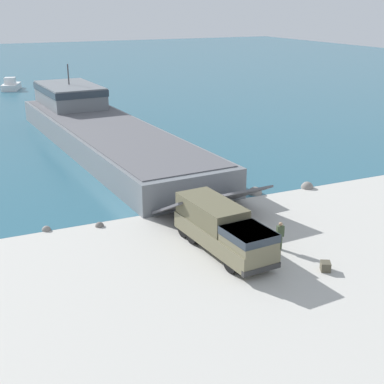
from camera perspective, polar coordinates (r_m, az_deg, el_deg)
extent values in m
plane|color=#B7B5AD|center=(35.37, 2.30, -4.00)|extent=(240.00, 240.00, 0.00)
cube|color=#285B70|center=(124.84, -18.21, 12.09)|extent=(240.00, 180.00, 0.01)
cube|color=slate|center=(55.11, -8.96, 5.72)|extent=(10.77, 38.05, 2.38)
cube|color=#56565B|center=(54.83, -9.02, 6.97)|extent=(9.99, 36.51, 0.08)
cube|color=slate|center=(66.86, -12.90, 10.04)|extent=(6.59, 10.87, 2.55)
cube|color=#28333D|center=(66.75, -12.95, 10.66)|extent=(6.77, 10.98, 0.76)
cylinder|color=#3F3F42|center=(66.52, -13.07, 12.14)|extent=(0.16, 0.16, 2.40)
cube|color=#56565B|center=(36.79, 2.10, -0.84)|extent=(7.50, 4.70, 2.26)
cube|color=#6B664C|center=(32.00, 3.32, -4.79)|extent=(3.03, 8.09, 1.05)
cube|color=#6B664C|center=(29.64, 6.08, -4.88)|extent=(2.47, 2.86, 0.90)
cube|color=#28333D|center=(29.55, 6.09, -4.48)|extent=(2.54, 2.90, 0.45)
cube|color=brown|center=(32.59, 2.09, -2.06)|extent=(2.70, 5.20, 1.31)
cube|color=#2D2D2D|center=(29.31, 7.42, -8.16)|extent=(2.47, 0.43, 0.32)
cylinder|color=black|center=(30.82, 7.32, -6.54)|extent=(0.51, 1.33, 1.30)
cylinder|color=black|center=(29.80, 4.27, -7.39)|extent=(0.51, 1.33, 1.30)
cylinder|color=black|center=(34.07, 2.97, -3.77)|extent=(0.51, 1.33, 1.30)
cylinder|color=black|center=(33.15, 0.11, -4.43)|extent=(0.51, 1.33, 1.30)
cylinder|color=black|center=(34.93, 2.01, -3.15)|extent=(0.51, 1.33, 1.30)
cylinder|color=black|center=(34.04, -0.80, -3.77)|extent=(0.51, 1.33, 1.30)
cylinder|color=#3D4C33|center=(32.88, 9.47, -5.34)|extent=(0.14, 0.14, 0.86)
cylinder|color=#3D4C33|center=(32.82, 9.18, -5.38)|extent=(0.14, 0.14, 0.86)
cube|color=#3D4C33|center=(32.54, 9.40, -4.13)|extent=(0.48, 0.33, 0.68)
sphere|color=tan|center=(32.36, 9.44, -3.39)|extent=(0.23, 0.23, 0.23)
cube|color=#2D7060|center=(85.68, -13.36, 9.79)|extent=(2.54, 7.93, 0.78)
cube|color=silver|center=(86.12, -13.50, 10.37)|extent=(1.66, 2.41, 0.85)
cube|color=white|center=(98.82, -18.73, 10.60)|extent=(3.96, 5.59, 1.01)
cube|color=silver|center=(98.31, -18.84, 11.17)|extent=(2.14, 1.99, 1.11)
cube|color=#4C4738|center=(30.95, 14.05, -7.69)|extent=(0.76, 0.80, 0.52)
sphere|color=#66605B|center=(36.36, -9.83, -3.62)|extent=(0.60, 0.60, 0.60)
sphere|color=gray|center=(44.16, 12.17, 0.43)|extent=(1.02, 1.02, 1.02)
sphere|color=gray|center=(42.14, 6.74, -0.18)|extent=(1.11, 1.11, 1.11)
sphere|color=gray|center=(36.50, -15.27, -3.95)|extent=(0.60, 0.60, 0.60)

